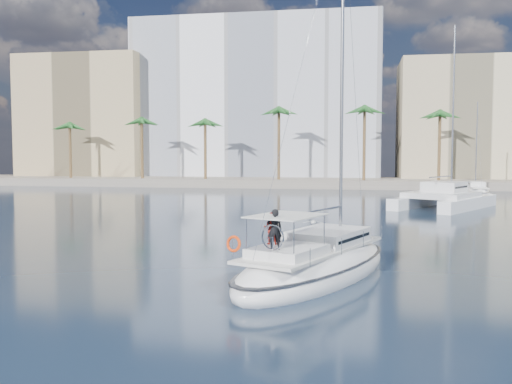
# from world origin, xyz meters

# --- Properties ---
(ground) EXTENTS (160.00, 160.00, 0.00)m
(ground) POSITION_xyz_m (0.00, 0.00, 0.00)
(ground) COLOR black
(ground) RESTS_ON ground
(quay) EXTENTS (120.00, 14.00, 1.20)m
(quay) POSITION_xyz_m (0.00, 61.00, 0.60)
(quay) COLOR gray
(quay) RESTS_ON ground
(building_modern) EXTENTS (42.00, 16.00, 28.00)m
(building_modern) POSITION_xyz_m (-12.00, 73.00, 14.00)
(building_modern) COLOR white
(building_modern) RESTS_ON ground
(building_tan_left) EXTENTS (22.00, 14.00, 22.00)m
(building_tan_left) POSITION_xyz_m (-42.00, 69.00, 11.00)
(building_tan_left) COLOR tan
(building_tan_left) RESTS_ON ground
(building_beige) EXTENTS (20.00, 14.00, 20.00)m
(building_beige) POSITION_xyz_m (22.00, 70.00, 10.00)
(building_beige) COLOR #C2B48B
(building_beige) RESTS_ON ground
(palm_left) EXTENTS (3.60, 3.60, 12.30)m
(palm_left) POSITION_xyz_m (-34.00, 57.00, 10.28)
(palm_left) COLOR brown
(palm_left) RESTS_ON ground
(palm_centre) EXTENTS (3.60, 3.60, 12.30)m
(palm_centre) POSITION_xyz_m (0.00, 57.00, 10.28)
(palm_centre) COLOR brown
(palm_centre) RESTS_ON ground
(main_sloop) EXTENTS (7.94, 12.28, 17.43)m
(main_sloop) POSITION_xyz_m (3.40, -3.68, 0.53)
(main_sloop) COLOR white
(main_sloop) RESTS_ON ground
(catamaran) EXTENTS (11.07, 13.24, 17.32)m
(catamaran) POSITION_xyz_m (13.22, 28.50, 1.14)
(catamaran) COLOR white
(catamaran) RESTS_ON ground
(seagull) EXTENTS (1.25, 0.53, 0.23)m
(seagull) POSITION_xyz_m (2.52, 6.91, 1.05)
(seagull) COLOR silver
(seagull) RESTS_ON ground
(moored_yacht_a) EXTENTS (3.37, 9.52, 11.90)m
(moored_yacht_a) POSITION_xyz_m (20.00, 47.00, 0.00)
(moored_yacht_a) COLOR white
(moored_yacht_a) RESTS_ON ground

